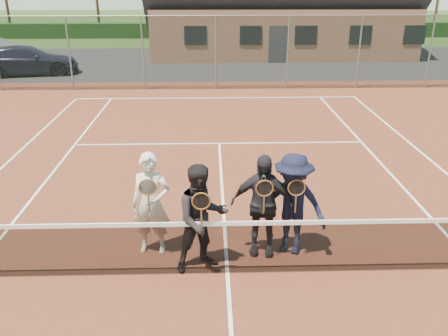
% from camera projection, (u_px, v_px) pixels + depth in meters
% --- Properties ---
extents(ground, '(220.00, 220.00, 0.00)m').
position_uv_depth(ground, '(214.00, 63.00, 26.19)').
color(ground, '#254117').
rests_on(ground, ground).
extents(court_surface, '(30.00, 30.00, 0.02)m').
position_uv_depth(court_surface, '(227.00, 274.00, 7.66)').
color(court_surface, '#562819').
rests_on(court_surface, ground).
extents(tarmac_carpark, '(40.00, 12.00, 0.01)m').
position_uv_depth(tarmac_carpark, '(142.00, 64.00, 26.07)').
color(tarmac_carpark, black).
rests_on(tarmac_carpark, ground).
extents(hedge_row, '(40.00, 1.20, 1.10)m').
position_uv_depth(hedge_row, '(212.00, 30.00, 37.10)').
color(hedge_row, black).
rests_on(hedge_row, ground).
extents(car_c, '(5.02, 2.80, 1.37)m').
position_uv_depth(car_c, '(27.00, 60.00, 22.95)').
color(car_c, black).
rests_on(car_c, ground).
extents(court_markings, '(11.03, 23.83, 0.01)m').
position_uv_depth(court_markings, '(227.00, 273.00, 7.66)').
color(court_markings, white).
rests_on(court_markings, court_surface).
extents(tennis_net, '(11.68, 0.08, 1.10)m').
position_uv_depth(tennis_net, '(228.00, 245.00, 7.46)').
color(tennis_net, slate).
rests_on(tennis_net, ground).
extents(perimeter_fence, '(30.07, 0.07, 3.02)m').
position_uv_depth(perimeter_fence, '(216.00, 53.00, 19.60)').
color(perimeter_fence, slate).
rests_on(perimeter_fence, ground).
extents(player_a, '(0.69, 0.53, 1.80)m').
position_uv_depth(player_a, '(151.00, 204.00, 7.96)').
color(player_a, silver).
rests_on(player_a, court_surface).
extents(player_b, '(1.06, 0.95, 1.80)m').
position_uv_depth(player_b, '(202.00, 218.00, 7.50)').
color(player_b, black).
rests_on(player_b, court_surface).
extents(player_c, '(1.11, 0.59, 1.80)m').
position_uv_depth(player_c, '(262.00, 205.00, 7.93)').
color(player_c, black).
rests_on(player_c, court_surface).
extents(player_d, '(1.33, 1.06, 1.80)m').
position_uv_depth(player_d, '(292.00, 204.00, 7.95)').
color(player_d, black).
rests_on(player_d, court_surface).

